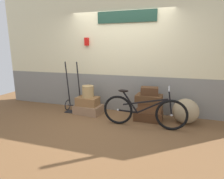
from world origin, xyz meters
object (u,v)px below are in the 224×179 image
object	(u,v)px
wicker_basket	(88,91)
burlap_sack	(186,111)
suitcase_5	(149,91)
suitcase_0	(88,109)
suitcase_3	(150,107)
luggage_trolley	(74,100)
suitcase_1	(88,101)
bicycle	(143,111)
suitcase_4	(149,98)
suitcase_2	(148,116)

from	to	relation	value
wicker_basket	burlap_sack	xyz separation A→B (m)	(2.30, 0.04, -0.29)
suitcase_5	wicker_basket	world-z (taller)	suitcase_5
suitcase_0	suitcase_3	bearing A→B (deg)	6.06
wicker_basket	luggage_trolley	bearing A→B (deg)	174.81
suitcase_1	bicycle	bearing A→B (deg)	-14.56
suitcase_3	wicker_basket	world-z (taller)	wicker_basket
suitcase_1	suitcase_3	distance (m)	1.55
suitcase_0	suitcase_5	world-z (taller)	suitcase_5
suitcase_4	suitcase_2	bearing A→B (deg)	-70.81
suitcase_4	wicker_basket	xyz separation A→B (m)	(-1.50, -0.02, 0.06)
suitcase_2	bicycle	xyz separation A→B (m)	(-0.06, -0.43, 0.24)
suitcase_0	burlap_sack	bearing A→B (deg)	6.31
suitcase_2	suitcase_5	distance (m)	0.58
bicycle	suitcase_1	bearing A→B (deg)	163.81
suitcase_4	burlap_sack	bearing A→B (deg)	6.78
suitcase_1	suitcase_4	size ratio (longest dim) A/B	0.94
burlap_sack	bicycle	size ratio (longest dim) A/B	0.32
suitcase_3	luggage_trolley	xyz separation A→B (m)	(-1.98, 0.02, -0.00)
suitcase_1	wicker_basket	distance (m)	0.25
suitcase_5	bicycle	distance (m)	0.57
suitcase_1	suitcase_5	xyz separation A→B (m)	(1.51, 0.04, 0.36)
burlap_sack	suitcase_0	bearing A→B (deg)	-178.83
suitcase_3	bicycle	bearing A→B (deg)	-96.90
suitcase_4	suitcase_5	bearing A→B (deg)	20.53
suitcase_3	luggage_trolley	distance (m)	1.98
suitcase_0	suitcase_3	xyz separation A→B (m)	(1.54, 0.02, 0.20)
suitcase_2	burlap_sack	distance (m)	0.81
wicker_basket	luggage_trolley	xyz separation A→B (m)	(-0.44, 0.04, -0.26)
suitcase_0	suitcase_4	bearing A→B (deg)	6.06
suitcase_3	suitcase_4	bearing A→B (deg)	-174.46
suitcase_2	burlap_sack	world-z (taller)	burlap_sack
luggage_trolley	bicycle	xyz separation A→B (m)	(1.88, -0.48, 0.04)
suitcase_5	suitcase_3	bearing A→B (deg)	-5.46
suitcase_2	bicycle	bearing A→B (deg)	-97.07
suitcase_1	bicycle	xyz separation A→B (m)	(1.45, -0.42, 0.02)
suitcase_2	suitcase_3	bearing A→B (deg)	44.21
suitcase_1	suitcase_2	bearing A→B (deg)	1.80
suitcase_1	suitcase_5	world-z (taller)	suitcase_5
suitcase_3	bicycle	size ratio (longest dim) A/B	0.29
suitcase_4	suitcase_5	world-z (taller)	suitcase_5
suitcase_4	burlap_sack	distance (m)	0.83
suitcase_0	bicycle	bearing A→B (deg)	-11.53
suitcase_4	burlap_sack	size ratio (longest dim) A/B	1.03
suitcase_2	suitcase_1	bearing A→B (deg)	-178.65
bicycle	luggage_trolley	bearing A→B (deg)	165.81
suitcase_1	wicker_basket	size ratio (longest dim) A/B	1.85
suitcase_3	suitcase_5	distance (m)	0.37
suitcase_2	burlap_sack	size ratio (longest dim) A/B	1.14
suitcase_3	bicycle	world-z (taller)	bicycle
suitcase_2	burlap_sack	xyz separation A→B (m)	(0.79, 0.05, 0.17)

